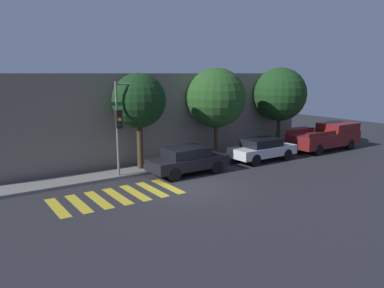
# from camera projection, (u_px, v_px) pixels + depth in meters

# --- Properties ---
(ground_plane) EXTENTS (60.00, 60.00, 0.00)m
(ground_plane) POSITION_uv_depth(u_px,v_px,m) (189.00, 188.00, 17.44)
(ground_plane) COLOR #28282D
(sidewalk) EXTENTS (26.00, 1.69, 0.14)m
(sidewalk) POSITION_uv_depth(u_px,v_px,m) (148.00, 169.00, 20.72)
(sidewalk) COLOR slate
(sidewalk) RESTS_ON ground
(building_row) EXTENTS (26.00, 6.00, 5.27)m
(building_row) POSITION_uv_depth(u_px,v_px,m) (116.00, 116.00, 23.70)
(building_row) COLOR slate
(building_row) RESTS_ON ground
(crosswalk) EXTENTS (5.55, 2.60, 0.00)m
(crosswalk) POSITION_uv_depth(u_px,v_px,m) (117.00, 196.00, 16.31)
(crosswalk) COLOR gold
(crosswalk) RESTS_ON ground
(traffic_light_pole) EXTENTS (2.24, 0.56, 4.88)m
(traffic_light_pole) POSITION_uv_depth(u_px,v_px,m) (125.00, 113.00, 18.70)
(traffic_light_pole) COLOR slate
(traffic_light_pole) RESTS_ON ground
(sedan_near_corner) EXTENTS (4.27, 1.80, 1.45)m
(sedan_near_corner) POSITION_uv_depth(u_px,v_px,m) (187.00, 160.00, 19.73)
(sedan_near_corner) COLOR black
(sedan_near_corner) RESTS_ON ground
(sedan_middle) EXTENTS (4.27, 1.75, 1.39)m
(sedan_middle) POSITION_uv_depth(u_px,v_px,m) (262.00, 149.00, 22.76)
(sedan_middle) COLOR silver
(sedan_middle) RESTS_ON ground
(pickup_truck) EXTENTS (5.60, 2.12, 1.80)m
(pickup_truck) POSITION_uv_depth(u_px,v_px,m) (327.00, 136.00, 26.14)
(pickup_truck) COLOR maroon
(pickup_truck) RESTS_ON ground
(tree_near_corner) EXTENTS (2.90, 2.90, 5.30)m
(tree_near_corner) POSITION_uv_depth(u_px,v_px,m) (139.00, 101.00, 19.90)
(tree_near_corner) COLOR #42301E
(tree_near_corner) RESTS_ON ground
(tree_midblock) EXTENTS (3.62, 3.62, 5.62)m
(tree_midblock) POSITION_uv_depth(u_px,v_px,m) (216.00, 98.00, 22.78)
(tree_midblock) COLOR #42301E
(tree_midblock) RESTS_ON ground
(tree_far_end) EXTENTS (3.67, 3.67, 5.68)m
(tree_far_end) POSITION_uv_depth(u_px,v_px,m) (280.00, 94.00, 25.85)
(tree_far_end) COLOR #42301E
(tree_far_end) RESTS_ON ground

